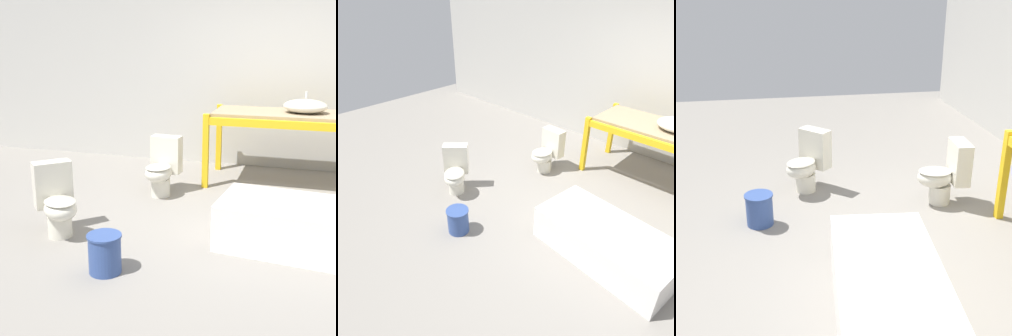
# 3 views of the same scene
# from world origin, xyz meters

# --- Properties ---
(ground_plane) EXTENTS (12.00, 12.00, 0.00)m
(ground_plane) POSITION_xyz_m (0.00, 0.00, 0.00)
(ground_plane) COLOR gray
(bathtub_main) EXTENTS (1.59, 0.88, 0.41)m
(bathtub_main) POSITION_xyz_m (0.55, -0.45, 0.24)
(bathtub_main) COLOR white
(bathtub_main) RESTS_ON ground_plane
(toilet_near) EXTENTS (0.36, 0.53, 0.67)m
(toilet_near) POSITION_xyz_m (-1.10, 0.60, 0.33)
(toilet_near) COLOR silver
(toilet_near) RESTS_ON ground_plane
(toilet_far) EXTENTS (0.58, 0.59, 0.67)m
(toilet_far) POSITION_xyz_m (-1.67, -0.77, 0.33)
(toilet_far) COLOR silver
(toilet_far) RESTS_ON ground_plane
(bucket_white) EXTENTS (0.27, 0.27, 0.31)m
(bucket_white) POSITION_xyz_m (-0.96, -1.31, 0.16)
(bucket_white) COLOR #334C8C
(bucket_white) RESTS_ON ground_plane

